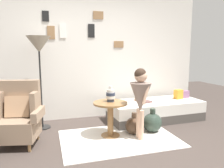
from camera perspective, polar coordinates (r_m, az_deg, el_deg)
name	(u,v)px	position (r m, az deg, el deg)	size (l,w,h in m)	color
ground_plane	(121,156)	(3.14, 2.48, -18.25)	(12.00, 12.00, 0.00)	#423833
gallery_wall	(92,57)	(4.69, -5.33, 7.16)	(4.80, 0.12, 2.60)	silver
rug	(119,138)	(3.67, 1.81, -14.01)	(1.86, 1.25, 0.01)	silver
armchair	(18,116)	(3.65, -23.40, -7.69)	(0.84, 0.71, 0.97)	tan
daybed	(155,110)	(4.64, 11.20, -6.77)	(1.93, 0.87, 0.40)	#4C4742
pillow_head	(184,94)	(5.08, 18.34, -2.53)	(0.19, 0.12, 0.15)	gray
pillow_mid	(178,94)	(4.90, 16.94, -2.58)	(0.17, 0.12, 0.20)	orange
side_table	(110,112)	(3.64, -0.42, -7.34)	(0.57, 0.57, 0.58)	olive
vase_striped	(111,95)	(3.62, -0.37, -2.95)	(0.15, 0.15, 0.26)	#2D384C
floor_lamp	(39,48)	(4.11, -18.54, 8.93)	(0.42, 0.42, 1.68)	black
person_child	(140,94)	(3.47, 7.45, -2.71)	(0.34, 0.34, 1.16)	#D8AD8E
book_on_daybed	(146,102)	(4.42, 8.76, -4.60)	(0.22, 0.16, 0.03)	brown
demijohn_near	(134,126)	(3.83, 5.72, -10.75)	(0.30, 0.30, 0.38)	#473323
demijohn_far	(152,122)	(3.97, 10.50, -9.82)	(0.34, 0.34, 0.42)	#2D3D33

